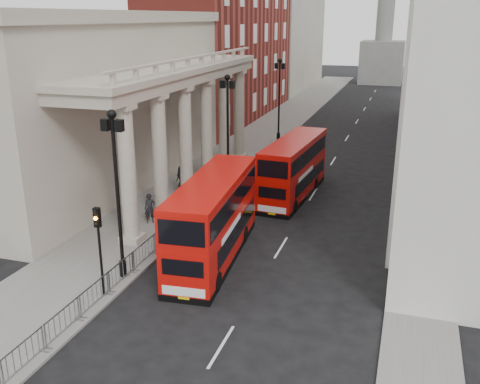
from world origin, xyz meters
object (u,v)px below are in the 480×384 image
Objects in this scene: lamp_post_north at (279,94)px; pedestrian_b at (133,196)px; pedestrian_a at (150,208)px; pedestrian_c at (182,178)px; bus_near at (214,217)px; lamp_post_south at (117,184)px; lamp_post_mid at (228,123)px; traffic_light at (99,236)px; bus_far at (294,167)px.

lamp_post_north is 23.62m from pedestrian_b.
pedestrian_a is 3.26m from pedestrian_b.
pedestrian_b is at bearing -87.44° from pedestrian_c.
lamp_post_north reaches higher than pedestrian_a.
pedestrian_a is at bearing 144.04° from bus_near.
lamp_post_north is at bearing 92.14° from bus_near.
bus_near is (3.45, 3.64, -2.60)m from lamp_post_south.
lamp_post_mid is (0.00, 16.00, 0.00)m from lamp_post_south.
pedestrian_a is at bearing 106.27° from lamp_post_south.
lamp_post_south reaches higher than bus_near.
pedestrian_c reaches higher than pedestrian_b.
traffic_light is (0.10, -18.02, -1.80)m from lamp_post_mid.
bus_near is at bearing -74.39° from lamp_post_mid.
lamp_post_south reaches higher than traffic_light.
pedestrian_c is at bearing 117.30° from bus_near.
lamp_post_north is 34.07m from traffic_light.
lamp_post_north is 25.42m from pedestrian_a.
bus_near is at bearing 152.32° from pedestrian_b.
lamp_post_north is 0.85× the size of bus_far.
lamp_post_south reaches higher than pedestrian_b.
bus_near is 5.53× the size of pedestrian_a.
bus_near is 11.64m from bus_far.
bus_far is 11.02m from pedestrian_a.
pedestrian_b is 0.85× the size of pedestrian_c.
pedestrian_c is (-2.86, -18.30, -3.87)m from lamp_post_north.
lamp_post_north is (0.00, 32.00, 0.00)m from lamp_post_south.
pedestrian_c is at bearing 64.58° from pedestrian_a.
pedestrian_c is (-2.96, 15.71, -2.07)m from traffic_light.
traffic_light is at bearing 119.36° from pedestrian_b.
lamp_post_south is 10.93m from pedestrian_b.
pedestrian_b is (-4.43, -6.85, -4.01)m from lamp_post_mid.
bus_far is (5.27, -0.87, -2.73)m from lamp_post_mid.
lamp_post_mid is 6.00m from bus_far.
pedestrian_b is at bearing 140.22° from bus_near.
bus_near is 11.94m from pedestrian_c.
pedestrian_b is (-9.70, -5.98, -1.28)m from bus_far.
pedestrian_a is at bearing -127.64° from bus_far.
pedestrian_c is (1.57, 4.54, 0.14)m from pedestrian_b.
bus_near is (3.45, -28.36, -2.60)m from lamp_post_north.
bus_far is 11.47m from pedestrian_b.
lamp_post_south is at bearing 92.84° from traffic_light.
pedestrian_b is 4.81m from pedestrian_c.
lamp_post_south is at bearing 123.12° from pedestrian_b.
lamp_post_north is at bearing 90.17° from traffic_light.
bus_far is at bearing -72.64° from lamp_post_north.
pedestrian_a is 1.20× the size of pedestrian_b.
pedestrian_a is 1.03× the size of pedestrian_c.
bus_far is at bearing 73.21° from traffic_light.
traffic_light is at bearing -125.48° from bus_near.
pedestrian_b is at bearing 112.06° from traffic_light.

